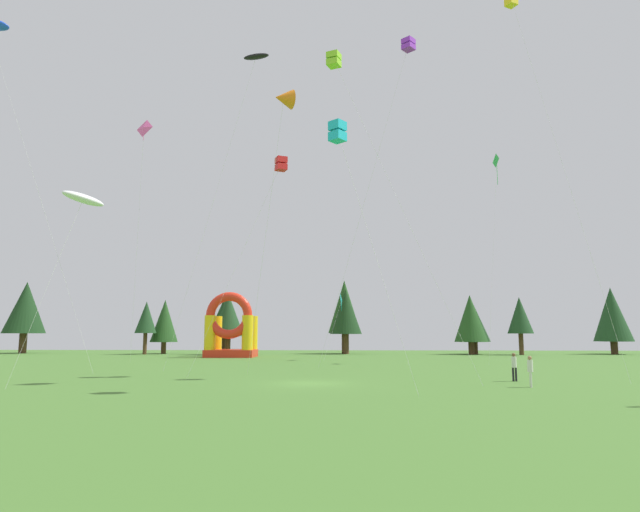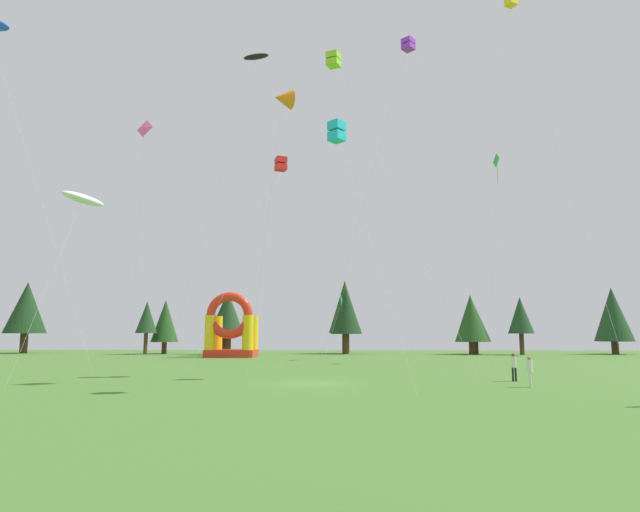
{
  "view_description": "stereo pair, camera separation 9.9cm",
  "coord_description": "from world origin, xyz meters",
  "px_view_note": "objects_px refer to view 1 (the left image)",
  "views": [
    {
      "loc": [
        1.91,
        -30.91,
        2.75
      ],
      "look_at": [
        0.0,
        14.05,
        9.11
      ],
      "focal_mm": 30.77,
      "sensor_mm": 36.0,
      "label": 1
    },
    {
      "loc": [
        2.01,
        -30.91,
        2.75
      ],
      "look_at": [
        0.0,
        14.05,
        9.11
      ],
      "focal_mm": 30.77,
      "sensor_mm": 36.0,
      "label": 2
    }
  ],
  "objects_px": {
    "kite_yellow_box": "(511,0)",
    "kite_white_parafoil": "(83,199)",
    "person_midfield": "(514,364)",
    "kite_red_box": "(281,164)",
    "kite_purple_box": "(408,46)",
    "kite_pink_diamond": "(143,130)",
    "inflatable_orange_dome": "(231,332)",
    "kite_teal_diamond": "(342,301)",
    "kite_lime_box": "(334,61)",
    "kite_cyan_box": "(338,132)",
    "kite_orange_delta": "(284,99)",
    "kite_green_diamond": "(497,163)",
    "person_far_side": "(530,369)",
    "kite_black_parafoil": "(256,58)"
  },
  "relations": [
    {
      "from": "kite_yellow_box",
      "to": "kite_white_parafoil",
      "type": "xyz_separation_m",
      "value": [
        -27.08,
        -7.06,
        -16.2
      ]
    },
    {
      "from": "kite_white_parafoil",
      "to": "person_midfield",
      "type": "height_order",
      "value": "kite_white_parafoil"
    },
    {
      "from": "kite_red_box",
      "to": "kite_purple_box",
      "type": "distance_m",
      "value": 13.43
    },
    {
      "from": "kite_yellow_box",
      "to": "kite_pink_diamond",
      "type": "relative_size",
      "value": 1.29
    },
    {
      "from": "kite_pink_diamond",
      "to": "inflatable_orange_dome",
      "type": "height_order",
      "value": "kite_pink_diamond"
    },
    {
      "from": "kite_teal_diamond",
      "to": "kite_purple_box",
      "type": "relative_size",
      "value": 0.27
    },
    {
      "from": "kite_purple_box",
      "to": "inflatable_orange_dome",
      "type": "xyz_separation_m",
      "value": [
        -18.15,
        25.71,
        -21.06
      ]
    },
    {
      "from": "kite_lime_box",
      "to": "inflatable_orange_dome",
      "type": "height_order",
      "value": "kite_lime_box"
    },
    {
      "from": "kite_pink_diamond",
      "to": "kite_white_parafoil",
      "type": "bearing_deg",
      "value": -80.57
    },
    {
      "from": "kite_teal_diamond",
      "to": "kite_pink_diamond",
      "type": "bearing_deg",
      "value": -143.19
    },
    {
      "from": "kite_cyan_box",
      "to": "person_midfield",
      "type": "relative_size",
      "value": 8.51
    },
    {
      "from": "kite_red_box",
      "to": "inflatable_orange_dome",
      "type": "height_order",
      "value": "kite_red_box"
    },
    {
      "from": "kite_yellow_box",
      "to": "kite_white_parafoil",
      "type": "bearing_deg",
      "value": -165.38
    },
    {
      "from": "kite_teal_diamond",
      "to": "kite_yellow_box",
      "type": "bearing_deg",
      "value": -59.23
    },
    {
      "from": "inflatable_orange_dome",
      "to": "kite_white_parafoil",
      "type": "bearing_deg",
      "value": -92.74
    },
    {
      "from": "kite_orange_delta",
      "to": "kite_teal_diamond",
      "type": "bearing_deg",
      "value": 82.29
    },
    {
      "from": "kite_pink_diamond",
      "to": "kite_lime_box",
      "type": "relative_size",
      "value": 1.02
    },
    {
      "from": "kite_cyan_box",
      "to": "kite_green_diamond",
      "type": "xyz_separation_m",
      "value": [
        15.6,
        25.66,
        6.27
      ]
    },
    {
      "from": "kite_orange_delta",
      "to": "kite_cyan_box",
      "type": "height_order",
      "value": "kite_orange_delta"
    },
    {
      "from": "kite_purple_box",
      "to": "kite_green_diamond",
      "type": "bearing_deg",
      "value": 54.74
    },
    {
      "from": "kite_white_parafoil",
      "to": "person_far_side",
      "type": "height_order",
      "value": "kite_white_parafoil"
    },
    {
      "from": "kite_red_box",
      "to": "inflatable_orange_dome",
      "type": "relative_size",
      "value": 1.98
    },
    {
      "from": "kite_red_box",
      "to": "inflatable_orange_dome",
      "type": "distance_m",
      "value": 31.15
    },
    {
      "from": "kite_green_diamond",
      "to": "inflatable_orange_dome",
      "type": "distance_m",
      "value": 34.8
    },
    {
      "from": "kite_purple_box",
      "to": "kite_green_diamond",
      "type": "height_order",
      "value": "kite_purple_box"
    },
    {
      "from": "person_far_side",
      "to": "kite_black_parafoil",
      "type": "bearing_deg",
      "value": -105.75
    },
    {
      "from": "kite_teal_diamond",
      "to": "kite_pink_diamond",
      "type": "distance_m",
      "value": 25.74
    },
    {
      "from": "kite_teal_diamond",
      "to": "kite_pink_diamond",
      "type": "height_order",
      "value": "kite_pink_diamond"
    },
    {
      "from": "kite_yellow_box",
      "to": "person_midfield",
      "type": "height_order",
      "value": "kite_yellow_box"
    },
    {
      "from": "kite_purple_box",
      "to": "kite_cyan_box",
      "type": "height_order",
      "value": "kite_purple_box"
    },
    {
      "from": "inflatable_orange_dome",
      "to": "kite_green_diamond",
      "type": "bearing_deg",
      "value": -21.02
    },
    {
      "from": "kite_cyan_box",
      "to": "kite_lime_box",
      "type": "distance_m",
      "value": 8.76
    },
    {
      "from": "kite_green_diamond",
      "to": "person_far_side",
      "type": "height_order",
      "value": "kite_green_diamond"
    },
    {
      "from": "kite_yellow_box",
      "to": "kite_green_diamond",
      "type": "xyz_separation_m",
      "value": [
        3.12,
        16.14,
        -7.11
      ]
    },
    {
      "from": "kite_white_parafoil",
      "to": "inflatable_orange_dome",
      "type": "distance_m",
      "value": 35.02
    },
    {
      "from": "kite_green_diamond",
      "to": "kite_lime_box",
      "type": "relative_size",
      "value": 0.98
    },
    {
      "from": "kite_pink_diamond",
      "to": "kite_lime_box",
      "type": "bearing_deg",
      "value": -35.41
    },
    {
      "from": "kite_pink_diamond",
      "to": "person_midfield",
      "type": "xyz_separation_m",
      "value": [
        27.22,
        -12.12,
        -19.37
      ]
    },
    {
      "from": "kite_teal_diamond",
      "to": "inflatable_orange_dome",
      "type": "height_order",
      "value": "inflatable_orange_dome"
    },
    {
      "from": "kite_black_parafoil",
      "to": "kite_lime_box",
      "type": "height_order",
      "value": "kite_black_parafoil"
    },
    {
      "from": "kite_yellow_box",
      "to": "person_far_side",
      "type": "distance_m",
      "value": 26.92
    },
    {
      "from": "kite_purple_box",
      "to": "kite_pink_diamond",
      "type": "bearing_deg",
      "value": 163.73
    },
    {
      "from": "kite_red_box",
      "to": "kite_cyan_box",
      "type": "distance_m",
      "value": 10.0
    },
    {
      "from": "kite_orange_delta",
      "to": "kite_cyan_box",
      "type": "xyz_separation_m",
      "value": [
        3.37,
        -4.55,
        -3.94
      ]
    },
    {
      "from": "kite_black_parafoil",
      "to": "kite_red_box",
      "type": "bearing_deg",
      "value": -45.86
    },
    {
      "from": "kite_purple_box",
      "to": "person_midfield",
      "type": "relative_size",
      "value": 15.14
    },
    {
      "from": "kite_white_parafoil",
      "to": "kite_teal_diamond",
      "type": "relative_size",
      "value": 1.62
    },
    {
      "from": "kite_teal_diamond",
      "to": "person_midfield",
      "type": "xyz_separation_m",
      "value": [
        10.02,
        -24.99,
        -5.18
      ]
    },
    {
      "from": "kite_black_parafoil",
      "to": "kite_purple_box",
      "type": "bearing_deg",
      "value": -2.46
    },
    {
      "from": "kite_cyan_box",
      "to": "kite_lime_box",
      "type": "height_order",
      "value": "kite_lime_box"
    }
  ]
}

